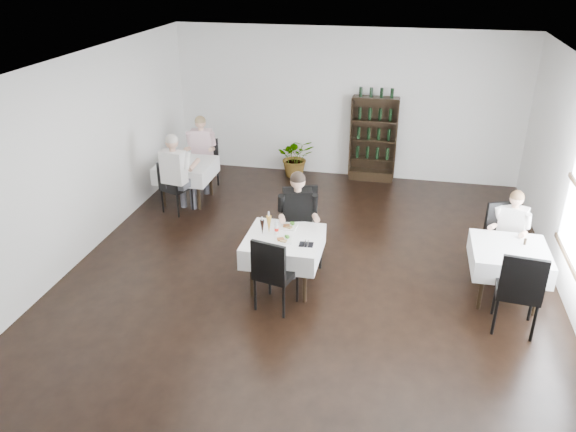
{
  "coord_description": "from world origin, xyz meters",
  "views": [
    {
      "loc": [
        1.17,
        -6.65,
        4.34
      ],
      "look_at": [
        -0.28,
        0.2,
        0.99
      ],
      "focal_mm": 35.0,
      "sensor_mm": 36.0,
      "label": 1
    }
  ],
  "objects_px": {
    "wine_shelf": "(373,140)",
    "main_table": "(284,246)",
    "diner_main": "(298,215)",
    "potted_tree": "(296,157)"
  },
  "relations": [
    {
      "from": "potted_tree",
      "to": "wine_shelf",
      "type": "bearing_deg",
      "value": 4.19
    },
    {
      "from": "wine_shelf",
      "to": "diner_main",
      "type": "bearing_deg",
      "value": -101.89
    },
    {
      "from": "main_table",
      "to": "diner_main",
      "type": "height_order",
      "value": "diner_main"
    },
    {
      "from": "main_table",
      "to": "diner_main",
      "type": "xyz_separation_m",
      "value": [
        0.1,
        0.51,
        0.25
      ]
    },
    {
      "from": "main_table",
      "to": "diner_main",
      "type": "distance_m",
      "value": 0.58
    },
    {
      "from": "wine_shelf",
      "to": "potted_tree",
      "type": "relative_size",
      "value": 2.11
    },
    {
      "from": "wine_shelf",
      "to": "main_table",
      "type": "bearing_deg",
      "value": -101.78
    },
    {
      "from": "potted_tree",
      "to": "diner_main",
      "type": "xyz_separation_m",
      "value": [
        0.76,
        -3.69,
        0.46
      ]
    },
    {
      "from": "wine_shelf",
      "to": "diner_main",
      "type": "xyz_separation_m",
      "value": [
        -0.8,
        -3.8,
        0.03
      ]
    },
    {
      "from": "wine_shelf",
      "to": "main_table",
      "type": "distance_m",
      "value": 4.41
    }
  ]
}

